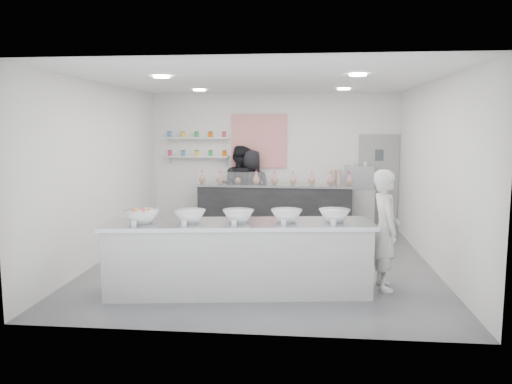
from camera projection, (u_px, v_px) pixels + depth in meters
floor at (263, 261)px, 8.45m from camera, size 6.00×6.00×0.00m
ceiling at (264, 81)px, 8.06m from camera, size 6.00×6.00×0.00m
back_wall at (275, 161)px, 11.21m from camera, size 5.50×0.00×5.50m
left_wall at (103, 172)px, 8.52m from camera, size 0.00×6.00×6.00m
right_wall at (434, 175)px, 7.98m from camera, size 0.00×6.00×6.00m
back_door at (378, 182)px, 11.02m from camera, size 0.88×0.04×2.10m
pattern_panel at (259, 141)px, 11.16m from camera, size 1.25×0.03×1.20m
jar_shelf_lower at (197, 157)px, 11.27m from camera, size 1.45×0.22×0.04m
jar_shelf_upper at (197, 138)px, 11.22m from camera, size 1.45×0.22×0.04m
preserve_jars at (197, 144)px, 11.22m from camera, size 1.45×0.10×0.56m
downlight_0 at (162, 77)px, 7.21m from camera, size 0.24×0.24×0.02m
downlight_1 at (358, 75)px, 6.94m from camera, size 0.24×0.24×0.02m
downlight_2 at (199, 90)px, 9.78m from camera, size 0.24×0.24×0.02m
downlight_3 at (344, 89)px, 9.50m from camera, size 0.24×0.24×0.02m
prep_counter at (239, 258)px, 6.78m from camera, size 3.70×1.28×0.99m
back_bar at (274, 208)px, 10.85m from camera, size 3.35×0.69×1.03m
sneeze_guard at (273, 179)px, 10.48m from camera, size 3.29×0.10×0.28m
espresso_ledge at (344, 209)px, 10.98m from camera, size 1.29×0.41×0.96m
espresso_machine at (359, 177)px, 10.85m from camera, size 0.60×0.42×0.46m
cup_stacks at (336, 179)px, 10.91m from camera, size 0.27×0.24×0.36m
prep_bowls at (238, 216)px, 6.71m from camera, size 3.07×0.90×0.17m
label_cards at (227, 227)px, 6.20m from camera, size 2.66×0.04×0.07m
cookie_bags at (275, 178)px, 10.76m from camera, size 3.36×0.24×0.28m
woman_prep at (385, 230)px, 6.93m from camera, size 0.47×0.65×1.68m
staff_left at (240, 187)px, 11.12m from camera, size 1.05×0.91×1.86m
staff_right at (251, 189)px, 11.10m from camera, size 0.87×0.57×1.77m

